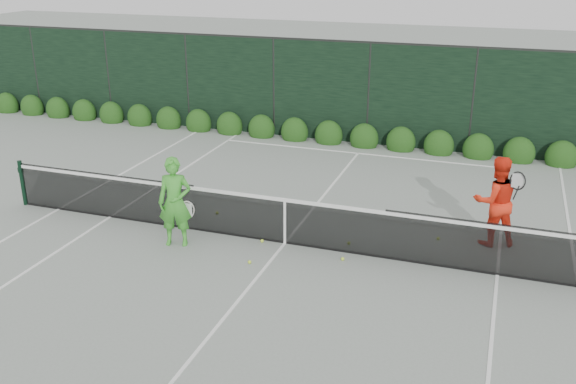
% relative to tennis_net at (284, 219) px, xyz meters
% --- Properties ---
extents(ground, '(80.00, 80.00, 0.00)m').
position_rel_tennis_net_xyz_m(ground, '(0.02, 0.00, -0.53)').
color(ground, gray).
rests_on(ground, ground).
extents(tennis_net, '(12.90, 0.10, 1.07)m').
position_rel_tennis_net_xyz_m(tennis_net, '(0.00, 0.00, 0.00)').
color(tennis_net, black).
rests_on(tennis_net, ground).
extents(player_woman, '(0.76, 0.61, 1.82)m').
position_rel_tennis_net_xyz_m(player_woman, '(-2.02, -0.73, 0.38)').
color(player_woman, green).
rests_on(player_woman, ground).
extents(player_man, '(1.09, 0.98, 1.84)m').
position_rel_tennis_net_xyz_m(player_man, '(3.96, 1.37, 0.39)').
color(player_man, '#FF2F15').
rests_on(player_man, ground).
extents(court_lines, '(11.03, 23.83, 0.01)m').
position_rel_tennis_net_xyz_m(court_lines, '(0.02, 0.00, -0.53)').
color(court_lines, white).
rests_on(court_lines, ground).
extents(windscreen_fence, '(32.00, 21.07, 3.06)m').
position_rel_tennis_net_xyz_m(windscreen_fence, '(0.02, -2.71, 0.98)').
color(windscreen_fence, black).
rests_on(windscreen_fence, ground).
extents(hedge_row, '(31.66, 0.65, 0.94)m').
position_rel_tennis_net_xyz_m(hedge_row, '(0.02, 7.15, -0.30)').
color(hedge_row, '#0E350E').
rests_on(hedge_row, ground).
extents(tennis_balls, '(4.91, 2.30, 0.07)m').
position_rel_tennis_net_xyz_m(tennis_balls, '(0.48, 0.16, -0.50)').
color(tennis_balls, '#CDEF35').
rests_on(tennis_balls, ground).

